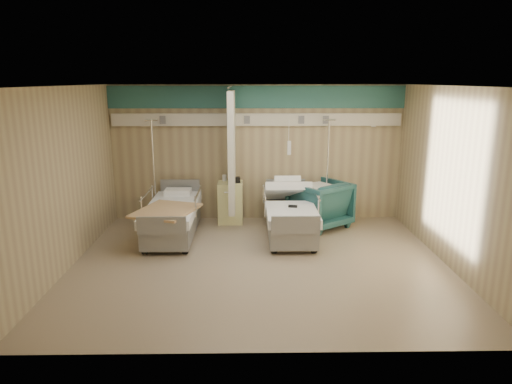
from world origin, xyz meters
The scene contains 13 objects.
ground centered at (0.00, 0.00, 0.00)m, with size 6.00×5.00×0.00m, color gray.
room_walls centered at (-0.03, 0.25, 1.86)m, with size 6.04×5.04×2.82m.
bed_right centered at (0.60, 1.30, 0.32)m, with size 1.00×2.16×0.63m, color white, non-canonical shape.
bed_left centered at (-1.60, 1.30, 0.32)m, with size 1.00×2.16×0.63m, color white, non-canonical shape.
bedside_cabinet centered at (-0.55, 2.20, 0.42)m, with size 0.50×0.48×0.85m, color #F4F098.
visitor_armchair centered at (1.25, 1.90, 0.47)m, with size 1.00×1.03×0.93m, color #205052.
waffle_blanket centered at (1.21, 1.92, 0.97)m, with size 0.68×0.60×0.08m, color silver.
iv_stand_right centered at (1.44, 2.22, 0.44)m, with size 0.38×0.38×2.13m.
iv_stand_left centered at (-2.08, 2.14, 0.44)m, with size 0.38×0.38×2.14m.
call_remote centered at (0.63, 1.09, 0.65)m, with size 0.16×0.07×0.04m, color black.
tan_blanket centered at (-1.63, 0.84, 0.65)m, with size 0.91×1.15×0.04m, color tan.
toiletry_bag centered at (-0.45, 2.17, 0.91)m, with size 0.21×0.13×0.11m, color black.
white_cup centered at (-0.67, 2.34, 0.91)m, with size 0.09×0.09×0.13m, color white.
Camera 1 is at (-0.17, -6.89, 2.89)m, focal length 32.00 mm.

